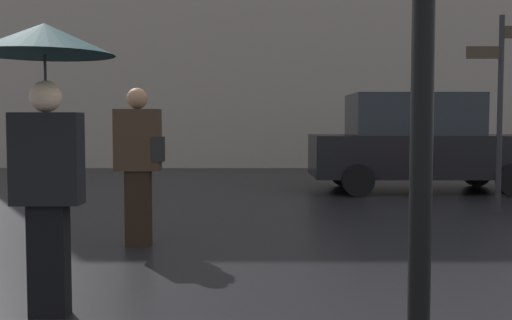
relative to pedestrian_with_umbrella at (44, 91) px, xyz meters
name	(u,v)px	position (x,y,z in m)	size (l,w,h in m)	color
pedestrian_with_umbrella	(44,91)	(0.00, 0.00, 0.00)	(0.98, 0.98, 2.08)	black
pedestrian_with_bag	(138,157)	(0.17, 2.48, -0.61)	(0.54, 0.24, 1.77)	black
parked_car_left	(418,143)	(4.76, 7.92, -0.63)	(4.45, 2.05, 1.96)	black
street_signpost	(499,94)	(5.14, 4.82, 0.20)	(1.08, 0.08, 2.98)	black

